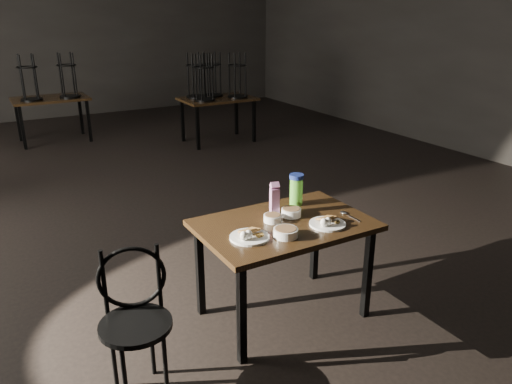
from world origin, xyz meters
TOP-DOWN VIEW (x-y plane):
  - main_table at (0.09, -2.42)m, footprint 1.20×0.80m
  - plate_left at (-0.25, -2.52)m, footprint 0.26×0.26m
  - plate_right at (0.33, -2.61)m, footprint 0.25×0.25m
  - bowl_near at (0.03, -2.36)m, footprint 0.13×0.13m
  - bowl_far at (0.20, -2.35)m, footprint 0.14×0.14m
  - bowl_big at (-0.02, -2.62)m, footprint 0.16×0.16m
  - juice_carton at (0.12, -2.25)m, footprint 0.07×0.07m
  - water_bottle at (0.36, -2.17)m, footprint 0.13×0.13m
  - spoon at (0.56, -2.51)m, footprint 0.04×0.21m
  - bentwood_chair at (-1.06, -2.61)m, footprint 0.45×0.45m
  - bg_table_right at (1.92, 2.48)m, footprint 1.20×0.80m
  - bg_table_far at (-0.48, 3.86)m, footprint 1.20×0.80m

SIDE VIEW (x-z plane):
  - bentwood_chair at x=-1.06m, z-range 0.08..0.96m
  - main_table at x=0.09m, z-range 0.30..1.05m
  - bg_table_far at x=-0.48m, z-range 0.01..1.49m
  - spoon at x=0.56m, z-range 0.75..0.76m
  - plate_right at x=0.33m, z-range 0.73..0.81m
  - plate_left at x=-0.25m, z-range 0.73..0.82m
  - bowl_near at x=0.03m, z-range 0.75..0.80m
  - bowl_big at x=-0.02m, z-range 0.75..0.81m
  - bowl_far at x=0.20m, z-range 0.75..0.81m
  - bg_table_right at x=1.92m, z-range 0.06..1.54m
  - juice_carton at x=0.12m, z-range 0.74..0.99m
  - water_bottle at x=0.36m, z-range 0.75..0.99m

